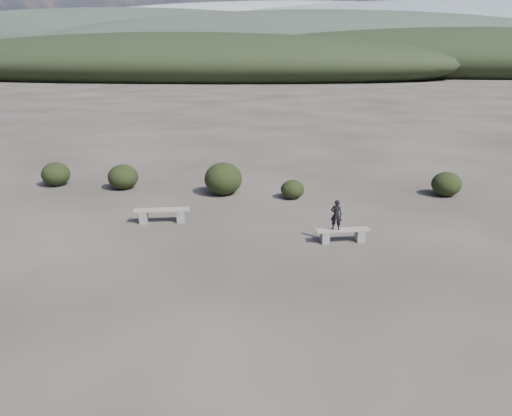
# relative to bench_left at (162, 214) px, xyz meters

# --- Properties ---
(ground) EXTENTS (1200.00, 1200.00, 0.00)m
(ground) POSITION_rel_bench_left_xyz_m (2.64, -5.09, -0.27)
(ground) COLOR #2F2924
(ground) RESTS_ON ground
(bench_left) EXTENTS (1.85, 0.73, 0.45)m
(bench_left) POSITION_rel_bench_left_xyz_m (0.00, 0.00, 0.00)
(bench_left) COLOR gray
(bench_left) RESTS_ON ground
(bench_right) EXTENTS (1.63, 0.69, 0.40)m
(bench_right) POSITION_rel_bench_left_xyz_m (5.76, -1.16, -0.03)
(bench_right) COLOR gray
(bench_right) RESTS_ON ground
(seated_person) EXTENTS (0.35, 0.26, 0.91)m
(seated_person) POSITION_rel_bench_left_xyz_m (5.55, -1.22, 0.58)
(seated_person) COLOR black
(seated_person) RESTS_ON bench_right
(shrub_a) EXTENTS (1.21, 1.21, 0.99)m
(shrub_a) POSITION_rel_bench_left_xyz_m (-2.73, 3.88, 0.22)
(shrub_a) COLOR black
(shrub_a) RESTS_ON ground
(shrub_b) EXTENTS (1.46, 1.46, 1.25)m
(shrub_b) POSITION_rel_bench_left_xyz_m (1.44, 3.50, 0.35)
(shrub_b) COLOR black
(shrub_b) RESTS_ON ground
(shrub_c) EXTENTS (0.89, 0.89, 0.71)m
(shrub_c) POSITION_rel_bench_left_xyz_m (4.14, 3.21, 0.08)
(shrub_c) COLOR black
(shrub_c) RESTS_ON ground
(shrub_e) EXTENTS (1.12, 1.12, 0.94)m
(shrub_e) POSITION_rel_bench_left_xyz_m (10.02, 4.18, 0.19)
(shrub_e) COLOR black
(shrub_e) RESTS_ON ground
(shrub_f) EXTENTS (1.15, 1.15, 0.97)m
(shrub_f) POSITION_rel_bench_left_xyz_m (-5.69, 4.08, 0.21)
(shrub_f) COLOR black
(shrub_f) RESTS_ON ground
(mountain_ridges) EXTENTS (500.00, 400.00, 56.00)m
(mountain_ridges) POSITION_rel_bench_left_xyz_m (-4.84, 333.98, 10.56)
(mountain_ridges) COLOR black
(mountain_ridges) RESTS_ON ground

